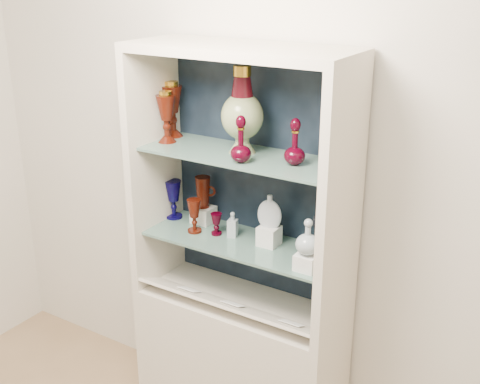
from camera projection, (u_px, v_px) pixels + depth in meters
The scene contains 30 objects.
wall_back at pixel (265, 158), 2.81m from camera, with size 3.50×0.02×2.80m, color silver.
cabinet_base at pixel (240, 365), 3.00m from camera, with size 1.00×0.40×0.75m, color beige.
cabinet_back_panel at pixel (261, 175), 2.81m from camera, with size 0.98×0.02×1.15m, color black.
cabinet_side_left at pixel (156, 169), 2.90m from camera, with size 0.04×0.40×1.15m, color beige.
cabinet_side_right at pixel (341, 208), 2.43m from camera, with size 0.04×0.40×1.15m, color beige.
cabinet_top_cap at pixel (240, 50), 2.45m from camera, with size 1.00×0.40×0.04m, color beige.
shelf_lower at pixel (242, 242), 2.78m from camera, with size 0.92×0.34×0.01m, color slate.
shelf_upper at pixel (242, 156), 2.63m from camera, with size 0.92×0.34×0.01m, color slate.
label_ledge at pixel (227, 305), 2.77m from camera, with size 0.92×0.18×0.01m, color beige.
label_card_0 at pixel (292, 323), 2.60m from camera, with size 0.10×0.07×0.00m, color white.
label_card_1 at pixel (233, 304), 2.75m from camera, with size 0.10×0.07×0.00m, color white.
label_card_2 at pixel (190, 289), 2.87m from camera, with size 0.10×0.07×0.00m, color white.
pedestal_lamp_left at pixel (172, 109), 2.86m from camera, with size 0.10×0.10×0.27m, color #4C1408, non-canonical shape.
pedestal_lamp_right at pixel (166, 117), 2.77m from camera, with size 0.09×0.09×0.24m, color #4C1408, non-canonical shape.
enamel_urn at pixel (242, 110), 2.59m from camera, with size 0.18×0.18×0.38m, color #134B1D, non-canonical shape.
ruby_decanter_a at pixel (241, 136), 2.48m from camera, with size 0.09×0.09×0.23m, color #3A000F, non-canonical shape.
ruby_decanter_b at pixel (295, 140), 2.45m from camera, with size 0.09×0.09×0.21m, color #3A000F, non-canonical shape.
lidded_bowl at pixel (332, 163), 2.36m from camera, with size 0.08×0.08×0.09m, color #3A000F, non-canonical shape.
cobalt_goblet at pixel (173, 199), 3.00m from camera, with size 0.08×0.08×0.20m, color #07023E, non-canonical shape.
ruby_goblet_tall at pixel (194, 216), 2.85m from camera, with size 0.07×0.07×0.16m, color #4C1408, non-canonical shape.
ruby_goblet_small at pixel (216, 224), 2.83m from camera, with size 0.05×0.05×0.11m, color #3A000F, non-canonical shape.
riser_ruby_pitcher at pixel (203, 215), 2.97m from camera, with size 0.10×0.10×0.08m, color silver.
ruby_pitcher at pixel (203, 192), 2.93m from camera, with size 0.12×0.07×0.16m, color #4C1408, non-canonical shape.
clear_square_bottle at pixel (233, 224), 2.80m from camera, with size 0.04×0.04×0.12m, color #91A2A8, non-canonical shape.
riser_flat_flask at pixel (269, 236), 2.73m from camera, with size 0.09×0.09×0.09m, color silver.
flat_flask at pixel (270, 210), 2.68m from camera, with size 0.11×0.05×0.16m, color #B3BDC7, non-canonical shape.
riser_clear_round_decanter at pixel (307, 262), 2.51m from camera, with size 0.09×0.09×0.07m, color silver.
clear_round_decanter at pixel (308, 238), 2.47m from camera, with size 0.10×0.10×0.15m, color #91A2A8, non-canonical shape.
riser_cameo_medallion at pixel (326, 250), 2.57m from camera, with size 0.08×0.08×0.10m, color silver.
cameo_medallion at pixel (327, 224), 2.53m from camera, with size 0.12×0.05×0.15m, color black, non-canonical shape.
Camera 1 is at (1.31, -0.59, 2.24)m, focal length 45.00 mm.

